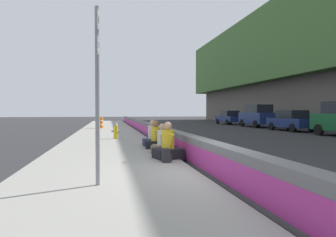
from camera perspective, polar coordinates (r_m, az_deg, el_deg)
ground_plane at (r=7.44m, az=9.73°, el=-11.32°), size 160.00×160.00×0.00m
sidewalk_strip at (r=6.94m, az=-11.58°, el=-11.67°), size 80.00×4.40×0.14m
jersey_barrier at (r=7.36m, az=9.72°, el=-8.09°), size 76.00×0.45×0.85m
route_sign_post at (r=6.13m, az=-13.47°, el=6.75°), size 0.44×0.09×3.60m
fire_hydrant at (r=16.34m, az=-10.08°, el=-2.27°), size 0.26×0.46×0.88m
seated_person_foreground at (r=9.38m, az=-0.01°, el=-5.51°), size 0.89×0.98×1.16m
seated_person_middle at (r=10.58m, az=-1.11°, el=-4.90°), size 0.84×0.91×1.06m
seated_person_rear at (r=11.92m, az=-2.33°, el=-4.10°), size 0.82×0.92×1.12m
seated_person_far at (r=12.81m, az=-3.02°, el=-3.71°), size 0.72×0.83×1.11m
backpack at (r=8.71m, az=-0.36°, el=-7.18°), size 0.32×0.28×0.40m
construction_barrel at (r=26.43m, az=-13.00°, el=-0.81°), size 0.54×0.54×0.95m
parked_car_fourth at (r=26.32m, az=22.74°, el=-0.36°), size 4.53×2.02×1.71m
parked_car_midline at (r=31.39m, az=16.88°, el=0.55°), size 4.84×2.15×2.28m
parked_car_far at (r=37.15m, az=11.73°, el=0.21°), size 4.57×2.08×1.71m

